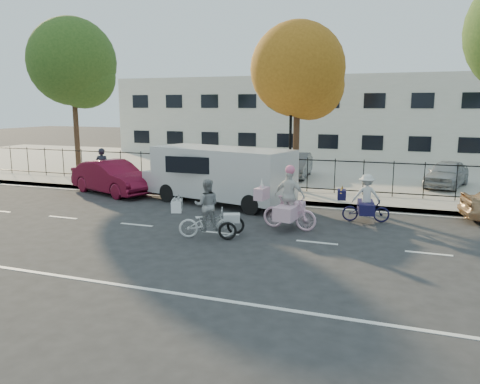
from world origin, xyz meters
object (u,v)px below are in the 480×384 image
at_px(lamppost, 291,124).
at_px(lot_car_d, 447,174).
at_px(lot_car_c, 295,165).
at_px(lot_car_b, 204,163).
at_px(white_van, 219,173).
at_px(red_sedan, 113,177).
at_px(zebra_trike, 207,215).
at_px(unicorn_bike, 288,206).
at_px(pedestrian, 102,167).
at_px(bull_bike, 365,203).

relative_size(lamppost, lot_car_d, 1.20).
relative_size(lot_car_c, lot_car_d, 1.08).
height_order(lot_car_b, lot_car_c, lot_car_b).
relative_size(white_van, lot_car_d, 1.85).
bearing_deg(red_sedan, zebra_trike, -105.16).
distance_m(unicorn_bike, red_sedan, 9.47).
xyz_separation_m(unicorn_bike, lot_car_d, (5.22, 9.41, 0.00)).
bearing_deg(lot_car_b, pedestrian, -104.28).
bearing_deg(lot_car_b, zebra_trike, -47.26).
bearing_deg(unicorn_bike, white_van, 57.80).
relative_size(zebra_trike, red_sedan, 0.45).
bearing_deg(lot_car_c, lamppost, -84.17).
bearing_deg(unicorn_bike, lot_car_b, 44.67).
height_order(pedestrian, lot_car_b, pedestrian).
bearing_deg(lot_car_d, lot_car_c, -167.14).
distance_m(white_van, lot_car_c, 7.10).
bearing_deg(unicorn_bike, red_sedan, 76.59).
bearing_deg(lamppost, lot_car_d, 29.95).
height_order(lamppost, pedestrian, lamppost).
relative_size(lamppost, lot_car_b, 0.90).
distance_m(lamppost, lot_car_b, 6.97).
relative_size(bull_bike, white_van, 0.27).
bearing_deg(zebra_trike, pedestrian, 32.01).
relative_size(bull_bike, pedestrian, 1.01).
bearing_deg(zebra_trike, unicorn_bike, -71.12).
height_order(unicorn_bike, lot_car_b, unicorn_bike).
xyz_separation_m(white_van, lot_car_c, (1.50, 6.93, -0.44)).
bearing_deg(pedestrian, lamppost, 174.70).
bearing_deg(lamppost, lot_car_c, 99.90).
bearing_deg(unicorn_bike, bull_bike, -43.02).
bearing_deg(lot_car_b, lot_car_c, 27.68).
bearing_deg(bull_bike, red_sedan, 73.01).
xyz_separation_m(lamppost, unicorn_bike, (1.35, -5.62, -2.35)).
bearing_deg(pedestrian, zebra_trike, 128.92).
height_order(lot_car_b, lot_car_d, lot_car_b).
distance_m(white_van, red_sedan, 5.32).
distance_m(white_van, pedestrian, 6.59).
relative_size(lamppost, red_sedan, 0.97).
distance_m(lamppost, red_sedan, 8.21).
distance_m(lot_car_b, lot_car_d, 12.19).
bearing_deg(lot_car_d, zebra_trike, -106.69).
bearing_deg(lot_car_d, pedestrian, -144.79).
bearing_deg(lamppost, lot_car_b, 148.53).
height_order(lamppost, lot_car_b, lamppost).
height_order(red_sedan, lot_car_b, lot_car_b).
xyz_separation_m(zebra_trike, lot_car_b, (-4.91, 10.79, 0.14)).
distance_m(lamppost, zebra_trike, 7.78).
distance_m(zebra_trike, unicorn_bike, 2.68).
relative_size(zebra_trike, white_van, 0.30).
xyz_separation_m(lot_car_b, lot_car_d, (12.19, 0.35, -0.05)).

